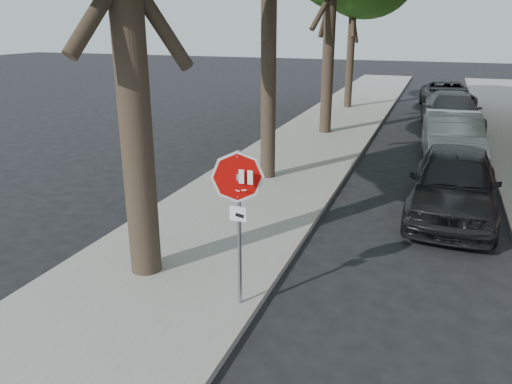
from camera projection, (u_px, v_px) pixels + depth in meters
ground at (280, 317)px, 8.11m from camera, size 120.00×120.00×0.00m
sidewalk_left at (311, 143)px, 19.57m from camera, size 4.00×55.00×0.12m
curb_left at (364, 147)px, 18.90m from camera, size 0.12×55.00×0.13m
curb_right at (490, 157)px, 17.47m from camera, size 0.12×55.00×0.13m
stop_sign at (238, 200)px, 7.69m from camera, size 0.76×0.34×2.61m
car_a at (454, 183)px, 12.11m from camera, size 2.20×5.06×1.70m
car_b at (452, 138)px, 16.85m from camera, size 2.15×5.17×1.66m
car_c at (451, 112)px, 21.86m from camera, size 2.85×5.82×1.63m
car_d at (447, 96)px, 27.12m from camera, size 3.12×5.71×1.52m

